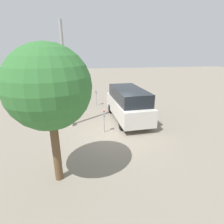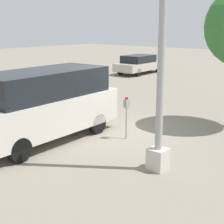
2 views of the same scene
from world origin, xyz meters
name	(u,v)px [view 1 (image 1 of 2)]	position (x,y,z in m)	size (l,w,h in m)	color
ground_plane	(114,135)	(0.00, 0.00, 0.00)	(80.00, 80.00, 0.00)	gray
parking_meter_near	(104,116)	(0.46, 0.51, 1.00)	(0.21, 0.13, 1.36)	#9E9EA3
parking_meter_far	(96,94)	(5.95, 0.44, 1.02)	(0.21, 0.13, 1.39)	#9E9EA3
lamp_post	(66,92)	(1.87, 2.59, 2.18)	(0.44, 0.44, 6.13)	beige
parked_van	(128,103)	(2.21, -1.38, 1.18)	(5.16, 2.14, 2.19)	beige
street_tree	(49,88)	(-3.12, 2.71, 3.44)	(2.72, 2.72, 4.82)	brown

